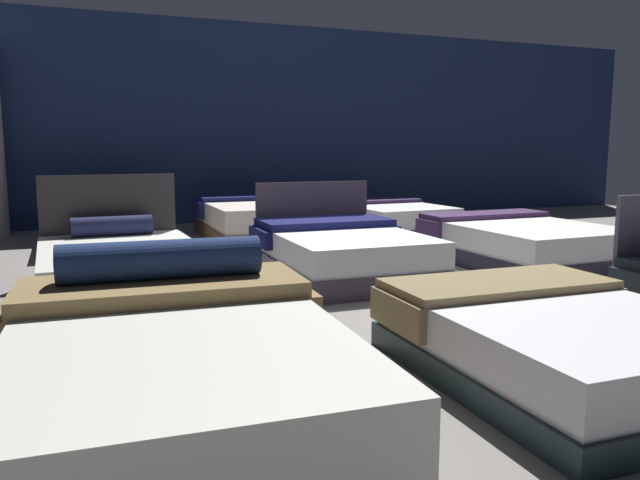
% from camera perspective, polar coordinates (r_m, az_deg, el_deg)
% --- Properties ---
extents(ground_plane, '(18.00, 18.00, 0.02)m').
position_cam_1_polar(ground_plane, '(6.39, 2.46, -3.61)').
color(ground_plane, gray).
extents(showroom_back_wall, '(18.00, 0.06, 3.50)m').
position_cam_1_polar(showroom_back_wall, '(11.31, -8.83, 10.53)').
color(showroom_back_wall, navy).
rests_on(showroom_back_wall, ground_plane).
extents(bed_0, '(1.67, 2.18, 0.83)m').
position_cam_1_polar(bed_0, '(2.95, -12.91, -12.29)').
color(bed_0, brown).
rests_on(bed_0, ground_plane).
extents(bed_1, '(1.57, 1.97, 0.46)m').
position_cam_1_polar(bed_1, '(3.92, 20.92, -8.65)').
color(bed_1, black).
rests_on(bed_1, ground_plane).
extents(bed_3, '(1.48, 2.09, 1.05)m').
position_cam_1_polar(bed_3, '(5.89, -17.71, -2.55)').
color(bed_3, '#2D292B').
rests_on(bed_3, ground_plane).
extents(bed_4, '(1.57, 2.04, 0.93)m').
position_cam_1_polar(bed_4, '(6.46, 2.07, -1.10)').
color(bed_4, '#342C38').
rests_on(bed_4, ground_plane).
extents(bed_5, '(1.71, 2.14, 0.52)m').
position_cam_1_polar(bed_5, '(7.54, 18.19, -0.29)').
color(bed_5, black).
rests_on(bed_5, ground_plane).
extents(bed_6, '(1.55, 1.99, 0.84)m').
position_cam_1_polar(bed_6, '(8.92, -19.32, 0.78)').
color(bed_6, brown).
rests_on(bed_6, ground_plane).
extents(bed_7, '(1.71, 2.16, 0.59)m').
position_cam_1_polar(bed_7, '(9.27, -5.41, 1.89)').
color(bed_7, brown).
rests_on(bed_7, ground_plane).
extents(bed_8, '(1.56, 1.98, 0.47)m').
position_cam_1_polar(bed_8, '(10.10, 6.50, 2.10)').
color(bed_8, '#2D292E').
rests_on(bed_8, ground_plane).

